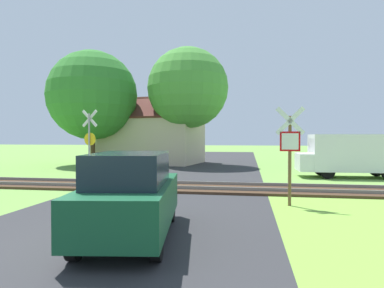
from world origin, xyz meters
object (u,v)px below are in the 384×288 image
at_px(tree_left, 92,95).
at_px(stop_sign_near, 290,148).
at_px(mail_truck, 350,154).
at_px(house, 151,139).
at_px(tree_center, 188,88).
at_px(crossing_sign_far, 89,139).
at_px(parked_car, 131,195).

bearing_deg(tree_left, stop_sign_near, -46.57).
bearing_deg(tree_left, mail_truck, -18.30).
relative_size(house, tree_center, 1.02).
height_order(crossing_sign_far, mail_truck, crossing_sign_far).
height_order(stop_sign_near, parked_car, stop_sign_near).
bearing_deg(house, tree_center, -18.89).
height_order(crossing_sign_far, house, house).
relative_size(house, tree_left, 1.04).
bearing_deg(crossing_sign_far, stop_sign_near, -22.09).
relative_size(tree_left, tree_center, 0.99).
bearing_deg(mail_truck, crossing_sign_far, 100.76).
distance_m(house, mail_truck, 15.30).
xyz_separation_m(tree_left, tree_center, (7.23, 0.60, 0.47)).
relative_size(crossing_sign_far, tree_center, 0.40).
distance_m(house, tree_left, 5.60).
distance_m(crossing_sign_far, house, 10.78).
relative_size(crossing_sign_far, mail_truck, 0.70).
bearing_deg(tree_center, crossing_sign_far, -110.94).
bearing_deg(parked_car, stop_sign_near, 39.32).
distance_m(house, tree_center, 5.39).
bearing_deg(tree_center, parked_car, -83.64).
relative_size(house, parked_car, 2.13).
bearing_deg(stop_sign_near, mail_truck, -113.36).
relative_size(tree_left, parked_car, 2.06).
height_order(crossing_sign_far, parked_car, crossing_sign_far).
relative_size(stop_sign_near, parked_car, 0.72).
xyz_separation_m(stop_sign_near, tree_left, (-12.91, 13.63, 3.50)).
xyz_separation_m(mail_truck, parked_car, (-7.58, -12.01, -0.34)).
height_order(stop_sign_near, tree_center, tree_center).
relative_size(mail_truck, parked_car, 1.18).
height_order(tree_center, parked_car, tree_center).
distance_m(crossing_sign_far, tree_center, 10.26).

